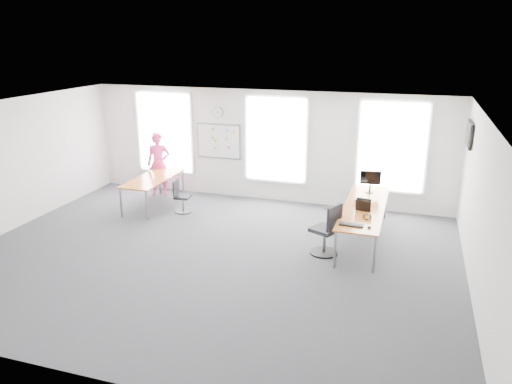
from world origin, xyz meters
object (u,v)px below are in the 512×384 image
(desk_left, at_px, (153,180))
(chair_left, at_px, (181,198))
(desk_right, at_px, (364,208))
(person, at_px, (159,164))
(keyboard, at_px, (351,225))
(headphones, at_px, (367,217))
(chair_right, at_px, (327,233))
(monitor, at_px, (370,180))

(desk_left, relative_size, chair_left, 2.52)
(desk_right, bearing_deg, person, 164.79)
(person, bearing_deg, keyboard, -48.08)
(headphones, bearing_deg, person, 141.00)
(desk_left, bearing_deg, chair_right, -18.69)
(person, bearing_deg, headphones, -43.36)
(headphones, relative_size, monitor, 0.32)
(desk_right, height_order, person, person)
(desk_left, bearing_deg, person, 109.34)
(chair_left, xyz_separation_m, person, (-1.23, 1.16, 0.52))
(keyboard, bearing_deg, chair_left, 161.15)
(monitor, bearing_deg, desk_left, 175.93)
(keyboard, distance_m, headphones, 0.53)
(keyboard, distance_m, monitor, 2.30)
(person, distance_m, headphones, 6.48)
(chair_left, relative_size, monitor, 1.59)
(headphones, bearing_deg, desk_left, 148.34)
(desk_left, distance_m, chair_left, 0.99)
(desk_right, bearing_deg, chair_left, 174.53)
(desk_right, height_order, keyboard, keyboard)
(chair_left, distance_m, person, 1.77)
(desk_right, height_order, chair_left, chair_left)
(chair_left, bearing_deg, person, 41.61)
(chair_left, distance_m, headphones, 4.97)
(chair_right, bearing_deg, headphones, 130.79)
(desk_left, relative_size, monitor, 4.00)
(headphones, xyz_separation_m, monitor, (-0.12, 1.81, 0.27))
(desk_right, relative_size, chair_left, 3.85)
(chair_right, height_order, person, person)
(desk_left, bearing_deg, keyboard, -19.45)
(person, bearing_deg, desk_right, -36.93)
(chair_right, xyz_separation_m, chair_left, (-4.03, 1.45, -0.11))
(person, distance_m, monitor, 5.93)
(chair_right, bearing_deg, person, -91.43)
(desk_right, xyz_separation_m, chair_right, (-0.63, -1.00, -0.26))
(person, height_order, keyboard, person)
(chair_right, xyz_separation_m, keyboard, (0.51, -0.25, 0.32))
(monitor, bearing_deg, chair_left, 179.29)
(headphones, bearing_deg, chair_right, 178.51)
(chair_right, height_order, chair_left, chair_right)
(desk_right, xyz_separation_m, keyboard, (-0.12, -1.26, 0.06))
(desk_left, relative_size, headphones, 12.52)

